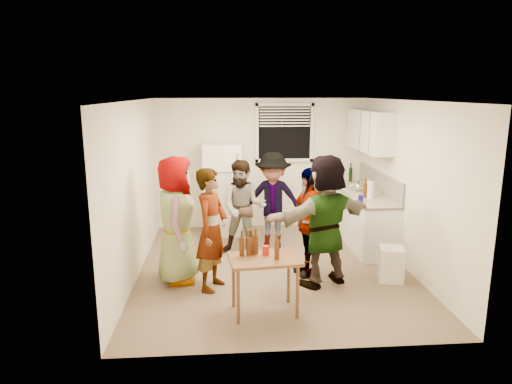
{
  "coord_description": "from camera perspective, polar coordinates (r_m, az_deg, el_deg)",
  "views": [
    {
      "loc": [
        -0.76,
        -6.46,
        2.63
      ],
      "look_at": [
        -0.25,
        0.19,
        1.15
      ],
      "focal_mm": 32.0,
      "sensor_mm": 36.0,
      "label": 1
    }
  ],
  "objects": [
    {
      "name": "window",
      "position": [
        8.79,
        3.58,
        7.4
      ],
      "size": [
        1.12,
        0.1,
        1.06
      ],
      "primitive_type": null,
      "color": "white",
      "rests_on": "room"
    },
    {
      "name": "guest_grey",
      "position": [
        6.69,
        -9.62,
        -10.8
      ],
      "size": [
        1.8,
        0.91,
        0.57
      ],
      "primitive_type": "imported",
      "rotation": [
        0.0,
        0.0,
        1.6
      ],
      "color": "gray",
      "rests_on": "ground"
    },
    {
      "name": "beer_bottle_counter",
      "position": [
        7.76,
        13.45,
        -0.72
      ],
      "size": [
        0.07,
        0.07,
        0.25
      ],
      "primitive_type": "cylinder",
      "color": "#47230C",
      "rests_on": "countertop"
    },
    {
      "name": "guest_black",
      "position": [
        6.88,
        6.46,
        -10.04
      ],
      "size": [
        1.78,
        1.35,
        0.39
      ],
      "primitive_type": "imported",
      "rotation": [
        0.0,
        0.0,
        -1.27
      ],
      "color": "black",
      "rests_on": "ground"
    },
    {
      "name": "guest_orange",
      "position": [
        6.58,
        8.38,
        -11.19
      ],
      "size": [
        2.3,
        2.36,
        0.54
      ],
      "primitive_type": "imported",
      "rotation": [
        0.0,
        0.0,
        3.58
      ],
      "color": "#C86F4A",
      "rests_on": "ground"
    },
    {
      "name": "wine_bottle",
      "position": [
        9.12,
        11.69,
        1.31
      ],
      "size": [
        0.07,
        0.07,
        0.27
      ],
      "primitive_type": "cylinder",
      "color": "black",
      "rests_on": "countertop"
    },
    {
      "name": "trash_bin",
      "position": [
        6.78,
        16.53,
        -8.57
      ],
      "size": [
        0.4,
        0.4,
        0.49
      ],
      "primitive_type": "cube",
      "rotation": [
        0.0,
        0.0,
        -0.24
      ],
      "color": "white",
      "rests_on": "ground"
    },
    {
      "name": "blue_cup",
      "position": [
        7.45,
        12.93,
        -1.24
      ],
      "size": [
        0.08,
        0.08,
        0.11
      ],
      "primitive_type": "cylinder",
      "color": "#1206A7",
      "rests_on": "countertop"
    },
    {
      "name": "room",
      "position": [
        7.02,
        2.2,
        -9.5
      ],
      "size": [
        4.0,
        4.5,
        2.5
      ],
      "primitive_type": null,
      "color": "white",
      "rests_on": "ground"
    },
    {
      "name": "picture_frame",
      "position": [
        8.62,
        13.82,
        1.13
      ],
      "size": [
        0.02,
        0.2,
        0.16
      ],
      "primitive_type": "cube",
      "color": "gold",
      "rests_on": "countertop"
    },
    {
      "name": "paper_towel",
      "position": [
        7.79,
        13.99,
        -0.69
      ],
      "size": [
        0.13,
        0.13,
        0.27
      ],
      "primitive_type": "cylinder",
      "color": "white",
      "rests_on": "countertop"
    },
    {
      "name": "red_cup",
      "position": [
        5.55,
        1.23,
        -7.84
      ],
      "size": [
        0.08,
        0.08,
        0.11
      ],
      "primitive_type": "cylinder",
      "color": "red",
      "rests_on": "serving_table"
    },
    {
      "name": "beer_bottle_table",
      "position": [
        5.58,
        -0.04,
        -7.73
      ],
      "size": [
        0.06,
        0.06,
        0.24
      ],
      "primitive_type": "cylinder",
      "color": "#47230C",
      "rests_on": "serving_table"
    },
    {
      "name": "serving_table",
      "position": [
        5.73,
        1.07,
        -14.78
      ],
      "size": [
        0.88,
        0.63,
        0.7
      ],
      "primitive_type": null,
      "rotation": [
        0.0,
        0.0,
        0.1
      ],
      "color": "brown",
      "rests_on": "ground"
    },
    {
      "name": "upper_cabinets",
      "position": [
        8.26,
        14.03,
        7.42
      ],
      "size": [
        0.34,
        1.6,
        0.7
      ],
      "primitive_type": "cube",
      "color": "white",
      "rests_on": "room"
    },
    {
      "name": "counter_lower",
      "position": [
        8.3,
        13.06,
        -3.19
      ],
      "size": [
        0.6,
        2.2,
        0.86
      ],
      "primitive_type": "cube",
      "color": "white",
      "rests_on": "ground"
    },
    {
      "name": "guest_stripe",
      "position": [
        6.4,
        -5.4,
        -11.81
      ],
      "size": [
        1.76,
        1.22,
        0.4
      ],
      "primitive_type": "imported",
      "rotation": [
        0.0,
        0.0,
        1.16
      ],
      "color": "#141933",
      "rests_on": "ground"
    },
    {
      "name": "guest_back_left",
      "position": [
        7.66,
        -1.55,
        -7.58
      ],
      "size": [
        0.98,
        1.65,
        0.59
      ],
      "primitive_type": "imported",
      "rotation": [
        0.0,
        0.0,
        -0.15
      ],
      "color": "#4E2F22",
      "rests_on": "ground"
    },
    {
      "name": "refrigerator",
      "position": [
        8.53,
        -4.21,
        0.43
      ],
      "size": [
        0.7,
        0.7,
        1.7
      ],
      "primitive_type": "cube",
      "color": "white",
      "rests_on": "ground"
    },
    {
      "name": "guest_back_right",
      "position": [
        7.95,
        2.06,
        -6.82
      ],
      "size": [
        1.36,
        1.81,
        0.61
      ],
      "primitive_type": "imported",
      "rotation": [
        0.0,
        0.0,
        -0.19
      ],
      "color": "#45464B",
      "rests_on": "ground"
    },
    {
      "name": "backsplash",
      "position": [
        8.24,
        15.17,
        1.23
      ],
      "size": [
        0.03,
        2.2,
        0.36
      ],
      "primitive_type": "cube",
      "color": "#B9B3AB",
      "rests_on": "countertop"
    },
    {
      "name": "kettle",
      "position": [
        8.27,
        12.66,
        0.14
      ],
      "size": [
        0.29,
        0.26,
        0.19
      ],
      "primitive_type": null,
      "rotation": [
        0.0,
        0.0,
        -0.4
      ],
      "color": "silver",
      "rests_on": "countertop"
    },
    {
      "name": "countertop",
      "position": [
        8.19,
        13.21,
        -0.16
      ],
      "size": [
        0.64,
        2.22,
        0.04
      ],
      "primitive_type": "cube",
      "color": "#BDAE96",
      "rests_on": "counter_lower"
    }
  ]
}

